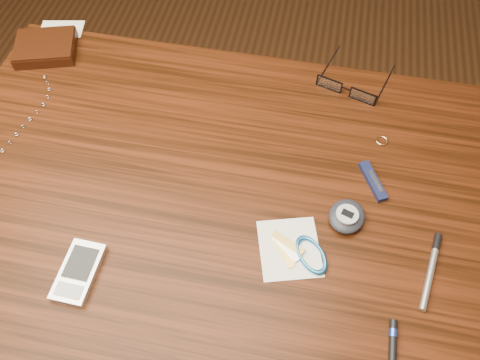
{
  "coord_description": "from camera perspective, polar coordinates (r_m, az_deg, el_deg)",
  "views": [
    {
      "loc": [
        0.14,
        -0.42,
        1.45
      ],
      "look_at": [
        0.06,
        0.02,
        0.76
      ],
      "focal_mm": 35.0,
      "sensor_mm": 36.0,
      "label": 1
    }
  ],
  "objects": [
    {
      "name": "pedometer",
      "position": [
        0.81,
        12.89,
        -4.31
      ],
      "size": [
        0.08,
        0.08,
        0.03
      ],
      "color": "black",
      "rests_on": "desk"
    },
    {
      "name": "pocket_knife",
      "position": [
        0.86,
        15.9,
        -0.12
      ],
      "size": [
        0.05,
        0.08,
        0.01
      ],
      "color": "#111939",
      "rests_on": "desk"
    },
    {
      "name": "silver_pen",
      "position": [
        0.82,
        22.37,
        -9.54
      ],
      "size": [
        0.04,
        0.14,
        0.01
      ],
      "color": "#B9B9BE",
      "rests_on": "desk"
    },
    {
      "name": "gold_ring",
      "position": [
        0.93,
        16.89,
        4.62
      ],
      "size": [
        0.03,
        0.03,
        0.0
      ],
      "primitive_type": "torus",
      "rotation": [
        0.0,
        0.0,
        -0.18
      ],
      "color": "#E8BE75",
      "rests_on": "desk"
    },
    {
      "name": "wallet_and_card",
      "position": [
        1.13,
        -22.58,
        14.75
      ],
      "size": [
        0.15,
        0.18,
        0.03
      ],
      "color": "black",
      "rests_on": "desk"
    },
    {
      "name": "pda_phone",
      "position": [
        0.79,
        -19.08,
        -10.56
      ],
      "size": [
        0.06,
        0.1,
        0.02
      ],
      "color": "#AEAFB3",
      "rests_on": "desk"
    },
    {
      "name": "ground",
      "position": [
        1.52,
        -2.35,
        -16.02
      ],
      "size": [
        3.8,
        3.8,
        0.0
      ],
      "primitive_type": "plane",
      "color": "#472814",
      "rests_on": "ground"
    },
    {
      "name": "desk",
      "position": [
        0.92,
        -3.74,
        -4.26
      ],
      "size": [
        1.0,
        0.7,
        0.75
      ],
      "color": "#361508",
      "rests_on": "ground"
    },
    {
      "name": "eyeglasses",
      "position": [
        0.98,
        12.93,
        10.87
      ],
      "size": [
        0.16,
        0.16,
        0.03
      ],
      "color": "black",
      "rests_on": "desk"
    },
    {
      "name": "notepad_keys",
      "position": [
        0.77,
        7.41,
        -8.67
      ],
      "size": [
        0.14,
        0.13,
        0.01
      ],
      "color": "white",
      "rests_on": "desk"
    },
    {
      "name": "black_blue_pen",
      "position": [
        0.75,
        18.12,
        -18.86
      ],
      "size": [
        0.01,
        0.09,
        0.01
      ],
      "color": "black",
      "rests_on": "desk"
    }
  ]
}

